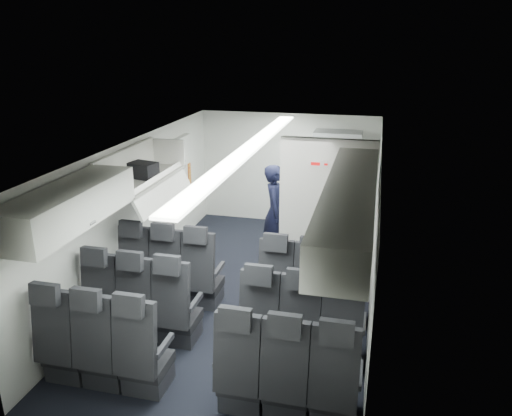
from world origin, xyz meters
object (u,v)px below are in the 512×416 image
at_px(seat_row_front, 239,283).
at_px(galley_unit, 336,182).
at_px(boarding_door, 181,190).
at_px(flight_attendant, 275,212).
at_px(carry_on_bag, 143,170).
at_px(seat_row_mid, 219,319).
at_px(seat_row_rear, 191,366).

relative_size(seat_row_front, galley_unit, 1.75).
xyz_separation_m(galley_unit, boarding_door, (-2.59, -1.17, 0.00)).
distance_m(galley_unit, flight_attendant, 1.65).
distance_m(seat_row_front, carry_on_bag, 2.02).
bearing_deg(seat_row_mid, boarding_door, 118.77).
height_order(boarding_door, carry_on_bag, carry_on_bag).
relative_size(seat_row_front, flight_attendant, 2.11).
relative_size(flight_attendant, carry_on_bag, 4.31).
distance_m(seat_row_front, seat_row_mid, 0.90).
relative_size(seat_row_front, boarding_door, 1.79).
relative_size(seat_row_front, seat_row_mid, 1.00).
xyz_separation_m(seat_row_mid, carry_on_bag, (-1.44, 1.22, 1.38)).
distance_m(seat_row_front, seat_row_rear, 1.80).
bearing_deg(flight_attendant, seat_row_front, 170.37).
distance_m(seat_row_mid, seat_row_rear, 0.90).
xyz_separation_m(seat_row_front, seat_row_rear, (0.00, -1.80, 0.00)).
height_order(flight_attendant, carry_on_bag, carry_on_bag).
xyz_separation_m(flight_attendant, carry_on_bag, (-1.54, -1.52, 0.99)).
bearing_deg(galley_unit, seat_row_rear, -100.65).
height_order(seat_row_mid, galley_unit, galley_unit).
bearing_deg(seat_row_front, flight_attendant, 86.80).
relative_size(galley_unit, boarding_door, 1.02).
distance_m(seat_row_front, boarding_door, 2.71).
relative_size(boarding_door, carry_on_bag, 5.08).
relative_size(seat_row_mid, carry_on_bag, 9.10).
relative_size(seat_row_rear, galley_unit, 1.75).
relative_size(seat_row_mid, flight_attendant, 2.11).
height_order(galley_unit, boarding_door, galley_unit).
height_order(seat_row_front, carry_on_bag, carry_on_bag).
relative_size(seat_row_front, seat_row_rear, 1.00).
bearing_deg(boarding_door, carry_on_bag, -83.44).
relative_size(seat_row_mid, galley_unit, 1.75).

